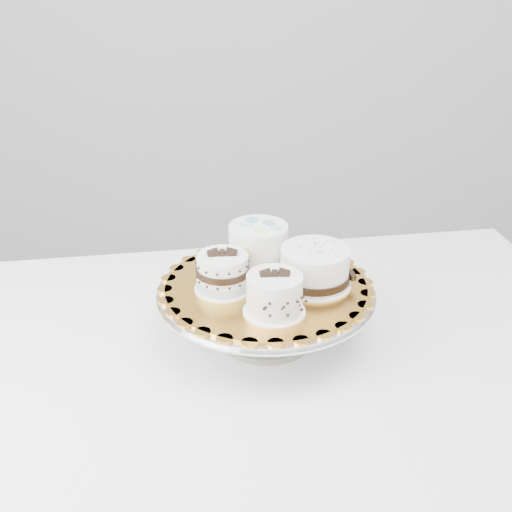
{
  "coord_description": "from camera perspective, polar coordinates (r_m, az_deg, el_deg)",
  "views": [
    {
      "loc": [
        -0.08,
        -0.96,
        1.43
      ],
      "look_at": [
        -0.01,
        0.06,
        0.91
      ],
      "focal_mm": 45.0,
      "sensor_mm": 36.0,
      "label": 1
    }
  ],
  "objects": [
    {
      "name": "cake_board",
      "position": [
        1.15,
        0.89,
        -2.7
      ],
      "size": [
        0.4,
        0.4,
        0.01
      ],
      "primitive_type": "cylinder",
      "rotation": [
        0.0,
        0.0,
        -0.1
      ],
      "color": "orange",
      "rests_on": "cake_stand"
    },
    {
      "name": "cake_dots",
      "position": [
        1.2,
        0.21,
        0.96
      ],
      "size": [
        0.13,
        0.13,
        0.08
      ],
      "rotation": [
        0.0,
        0.0,
        0.17
      ],
      "color": "white",
      "rests_on": "cake_board"
    },
    {
      "name": "cake_banded",
      "position": [
        1.13,
        -2.97,
        -1.56
      ],
      "size": [
        0.1,
        0.1,
        0.08
      ],
      "rotation": [
        0.0,
        0.0,
        0.01
      ],
      "color": "white",
      "rests_on": "cake_board"
    },
    {
      "name": "cake_swirl",
      "position": [
        1.06,
        1.65,
        -3.49
      ],
      "size": [
        0.1,
        0.1,
        0.08
      ],
      "rotation": [
        0.0,
        0.0,
        -0.02
      ],
      "color": "white",
      "rests_on": "cake_board"
    },
    {
      "name": "table",
      "position": [
        1.23,
        1.9,
        -10.69
      ],
      "size": [
        1.35,
        0.96,
        0.75
      ],
      "rotation": [
        0.0,
        0.0,
        0.09
      ],
      "color": "white",
      "rests_on": "floor"
    },
    {
      "name": "cake_ribbon",
      "position": [
        1.14,
        5.29,
        -1.06
      ],
      "size": [
        0.15,
        0.15,
        0.07
      ],
      "rotation": [
        0.0,
        0.0,
        0.24
      ],
      "color": "white",
      "rests_on": "cake_board"
    },
    {
      "name": "cake_stand",
      "position": [
        1.17,
        0.88,
        -4.23
      ],
      "size": [
        0.39,
        0.39,
        0.11
      ],
      "color": "gray",
      "rests_on": "table"
    }
  ]
}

